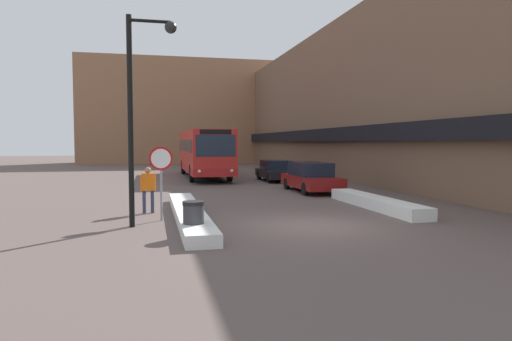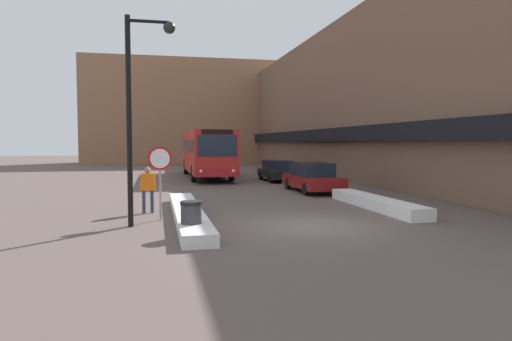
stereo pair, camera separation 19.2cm
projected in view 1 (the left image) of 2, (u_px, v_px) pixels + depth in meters
name	position (u px, v px, depth m)	size (l,w,h in m)	color
ground_plane	(315.00, 226.00, 13.78)	(160.00, 160.00, 0.00)	brown
building_row_right	(327.00, 109.00, 39.02)	(5.50, 60.00, 10.85)	brown
building_backdrop_far	(190.00, 113.00, 56.78)	(26.00, 8.00, 12.39)	#996B4C
snow_bank_left	(189.00, 213.00, 15.17)	(0.90, 9.17, 0.34)	silver
snow_bank_right	(375.00, 203.00, 17.53)	(0.90, 6.53, 0.43)	silver
city_bus	(204.00, 152.00, 32.92)	(2.72, 12.56, 3.33)	red
parked_car_front	(311.00, 177.00, 23.39)	(1.88, 4.83, 1.50)	maroon
parked_car_middle	(276.00, 171.00, 29.87)	(1.88, 4.33, 1.35)	black
stop_sign	(161.00, 167.00, 14.65)	(0.76, 0.08, 2.39)	gray
street_lamp	(140.00, 97.00, 13.45)	(1.46, 0.36, 6.24)	black
pedestrian	(148.00, 186.00, 16.23)	(0.53, 0.26, 1.65)	#333851
trash_bin	(194.00, 219.00, 12.25)	(0.59, 0.59, 0.95)	#38383D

